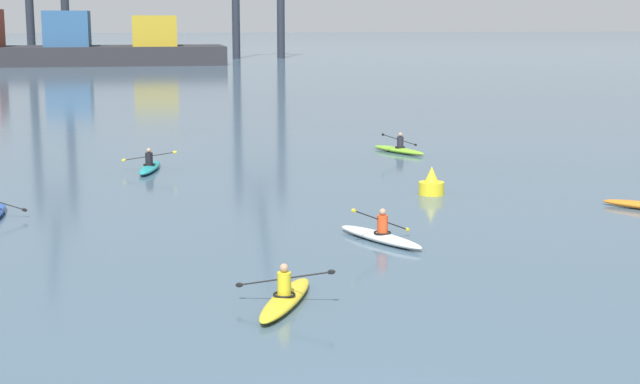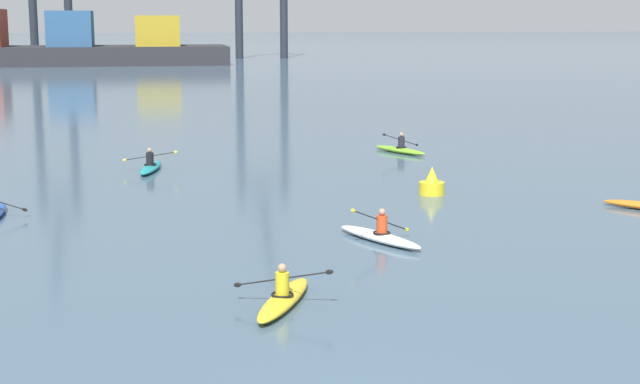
# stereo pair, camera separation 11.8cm
# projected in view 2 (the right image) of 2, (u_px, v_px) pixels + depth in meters

# --- Properties ---
(container_barge) EXTENTS (40.96, 11.97, 7.27)m
(container_barge) POSITION_uv_depth(u_px,v_px,m) (69.00, 46.00, 126.14)
(container_barge) COLOR #28282D
(container_barge) RESTS_ON ground
(channel_buoy) EXTENTS (0.90, 0.90, 1.00)m
(channel_buoy) POSITION_uv_depth(u_px,v_px,m) (432.00, 185.00, 33.56)
(channel_buoy) COLOR yellow
(channel_buoy) RESTS_ON ground
(kayak_teal) EXTENTS (2.23, 3.45, 0.95)m
(kayak_teal) POSITION_uv_depth(u_px,v_px,m) (151.00, 167.00, 38.83)
(kayak_teal) COLOR teal
(kayak_teal) RESTS_ON ground
(kayak_white) EXTENTS (2.02, 3.32, 1.09)m
(kayak_white) POSITION_uv_depth(u_px,v_px,m) (380.00, 236.00, 26.53)
(kayak_white) COLOR silver
(kayak_white) RESTS_ON ground
(kayak_lime) EXTENTS (2.04, 3.32, 1.00)m
(kayak_lime) POSITION_uv_depth(u_px,v_px,m) (400.00, 149.00, 43.99)
(kayak_lime) COLOR #7ABC2D
(kayak_lime) RESTS_ON ground
(kayak_yellow) EXTENTS (2.07, 3.35, 0.95)m
(kayak_yellow) POSITION_uv_depth(u_px,v_px,m) (284.00, 298.00, 20.65)
(kayak_yellow) COLOR yellow
(kayak_yellow) RESTS_ON ground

